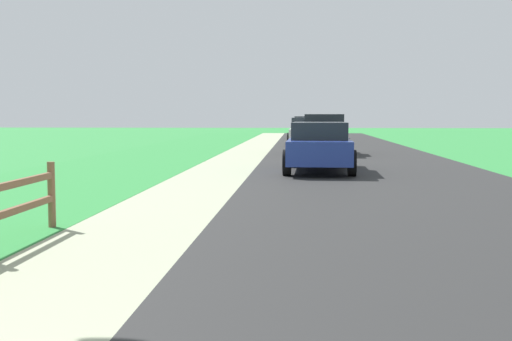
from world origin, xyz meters
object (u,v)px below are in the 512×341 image
parked_suv_blue (319,146)px  parked_car_white (307,131)px  parked_car_silver (308,128)px  parked_car_black (324,135)px

parked_suv_blue → parked_car_white: parked_car_white is taller
parked_car_white → parked_car_silver: bearing=89.0°
parked_suv_blue → parked_car_black: (0.45, 8.56, 0.07)m
parked_suv_blue → parked_car_black: size_ratio=1.09×
parked_car_black → parked_car_white: bearing=94.2°
parked_car_white → parked_suv_blue: bearing=-89.4°
parked_car_black → parked_car_silver: bearing=91.7°
parked_car_black → parked_car_white: parked_car_black is taller
parked_suv_blue → parked_car_silver: size_ratio=1.03×
parked_suv_blue → parked_car_black: parked_car_black is taller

